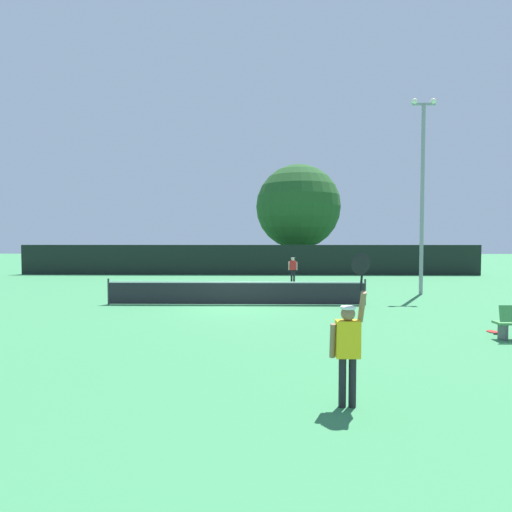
{
  "coord_description": "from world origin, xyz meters",
  "views": [
    {
      "loc": [
        1.14,
        -16.7,
        2.68
      ],
      "look_at": [
        0.74,
        4.11,
        1.84
      ],
      "focal_mm": 28.72,
      "sensor_mm": 36.0,
      "label": 1
    }
  ],
  "objects_px": {
    "spare_racket": "(493,332)",
    "player_receiving": "(293,267)",
    "parked_car_near": "(155,261)",
    "player_serving": "(348,340)",
    "large_tree": "(298,207)",
    "parked_car_mid": "(357,261)",
    "light_pole": "(422,185)",
    "tennis_ball": "(233,300)"
  },
  "relations": [
    {
      "from": "parked_car_mid",
      "to": "tennis_ball",
      "type": "bearing_deg",
      "value": -121.54
    },
    {
      "from": "light_pole",
      "to": "large_tree",
      "type": "xyz_separation_m",
      "value": [
        -4.61,
        16.8,
        0.29
      ]
    },
    {
      "from": "parked_car_near",
      "to": "tennis_ball",
      "type": "bearing_deg",
      "value": -61.56
    },
    {
      "from": "player_receiving",
      "to": "parked_car_mid",
      "type": "xyz_separation_m",
      "value": [
        6.5,
        10.91,
        -0.15
      ]
    },
    {
      "from": "player_receiving",
      "to": "parked_car_near",
      "type": "xyz_separation_m",
      "value": [
        -11.5,
        10.38,
        -0.15
      ]
    },
    {
      "from": "large_tree",
      "to": "player_serving",
      "type": "bearing_deg",
      "value": -93.26
    },
    {
      "from": "large_tree",
      "to": "spare_racket",
      "type": "bearing_deg",
      "value": -81.95
    },
    {
      "from": "light_pole",
      "to": "large_tree",
      "type": "relative_size",
      "value": 1.01
    },
    {
      "from": "light_pole",
      "to": "parked_car_mid",
      "type": "distance_m",
      "value": 17.25
    },
    {
      "from": "spare_racket",
      "to": "large_tree",
      "type": "bearing_deg",
      "value": 98.05
    },
    {
      "from": "player_receiving",
      "to": "parked_car_near",
      "type": "bearing_deg",
      "value": -42.06
    },
    {
      "from": "tennis_ball",
      "to": "parked_car_near",
      "type": "xyz_separation_m",
      "value": [
        -8.32,
        18.28,
        0.74
      ]
    },
    {
      "from": "tennis_ball",
      "to": "parked_car_mid",
      "type": "height_order",
      "value": "parked_car_mid"
    },
    {
      "from": "tennis_ball",
      "to": "spare_racket",
      "type": "xyz_separation_m",
      "value": [
        7.97,
        -6.08,
        -0.01
      ]
    },
    {
      "from": "light_pole",
      "to": "parked_car_mid",
      "type": "bearing_deg",
      "value": 87.81
    },
    {
      "from": "player_receiving",
      "to": "parked_car_near",
      "type": "height_order",
      "value": "parked_car_near"
    },
    {
      "from": "tennis_ball",
      "to": "spare_racket",
      "type": "relative_size",
      "value": 0.13
    },
    {
      "from": "player_serving",
      "to": "tennis_ball",
      "type": "height_order",
      "value": "player_serving"
    },
    {
      "from": "parked_car_near",
      "to": "parked_car_mid",
      "type": "distance_m",
      "value": 18.0
    },
    {
      "from": "large_tree",
      "to": "parked_car_mid",
      "type": "xyz_separation_m",
      "value": [
        5.25,
        -0.17,
        -4.83
      ]
    },
    {
      "from": "spare_racket",
      "to": "parked_car_mid",
      "type": "distance_m",
      "value": 24.96
    },
    {
      "from": "player_serving",
      "to": "parked_car_mid",
      "type": "bearing_deg",
      "value": 77.0
    },
    {
      "from": "parked_car_near",
      "to": "parked_car_mid",
      "type": "height_order",
      "value": "same"
    },
    {
      "from": "light_pole",
      "to": "player_serving",
      "type": "bearing_deg",
      "value": -115.0
    },
    {
      "from": "player_receiving",
      "to": "large_tree",
      "type": "distance_m",
      "value": 12.08
    },
    {
      "from": "player_serving",
      "to": "large_tree",
      "type": "height_order",
      "value": "large_tree"
    },
    {
      "from": "player_receiving",
      "to": "parked_car_mid",
      "type": "bearing_deg",
      "value": -120.78
    },
    {
      "from": "player_serving",
      "to": "light_pole",
      "type": "xyz_separation_m",
      "value": [
        6.35,
        13.61,
        4.24
      ]
    },
    {
      "from": "tennis_ball",
      "to": "large_tree",
      "type": "relative_size",
      "value": 0.01
    },
    {
      "from": "player_serving",
      "to": "player_receiving",
      "type": "bearing_deg",
      "value": 88.55
    },
    {
      "from": "light_pole",
      "to": "parked_car_mid",
      "type": "relative_size",
      "value": 2.18
    },
    {
      "from": "tennis_ball",
      "to": "spare_racket",
      "type": "height_order",
      "value": "tennis_ball"
    },
    {
      "from": "player_serving",
      "to": "player_receiving",
      "type": "xyz_separation_m",
      "value": [
        0.49,
        19.33,
        -0.14
      ]
    },
    {
      "from": "tennis_ball",
      "to": "player_serving",
      "type": "bearing_deg",
      "value": -76.75
    },
    {
      "from": "tennis_ball",
      "to": "parked_car_mid",
      "type": "xyz_separation_m",
      "value": [
        9.68,
        18.81,
        0.74
      ]
    },
    {
      "from": "large_tree",
      "to": "parked_car_near",
      "type": "bearing_deg",
      "value": -176.87
    },
    {
      "from": "spare_racket",
      "to": "large_tree",
      "type": "distance_m",
      "value": 25.91
    },
    {
      "from": "spare_racket",
      "to": "parked_car_mid",
      "type": "height_order",
      "value": "parked_car_mid"
    },
    {
      "from": "spare_racket",
      "to": "player_receiving",
      "type": "bearing_deg",
      "value": 108.9
    },
    {
      "from": "player_serving",
      "to": "parked_car_mid",
      "type": "relative_size",
      "value": 0.57
    },
    {
      "from": "player_serving",
      "to": "player_receiving",
      "type": "relative_size",
      "value": 1.6
    },
    {
      "from": "large_tree",
      "to": "parked_car_near",
      "type": "distance_m",
      "value": 13.64
    }
  ]
}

